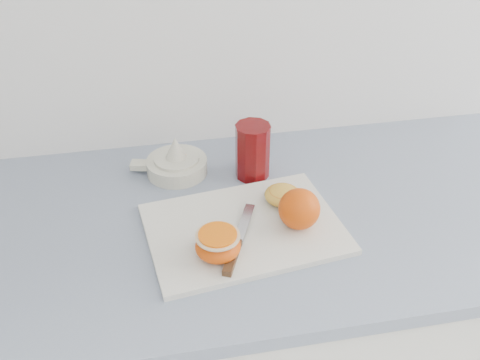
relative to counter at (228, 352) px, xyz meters
The scene contains 8 objects.
counter is the anchor object (origin of this frame).
cutting_board 0.45m from the counter, 65.83° to the right, with size 0.37×0.26×0.01m, color silver.
whole_orange 0.52m from the counter, 30.05° to the right, with size 0.08×0.08×0.08m.
half_orange 0.50m from the counter, 105.12° to the right, with size 0.08×0.08×0.05m.
squeezed_shell 0.49m from the counter, ahead, with size 0.07×0.07×0.03m.
paring_knife 0.48m from the counter, 92.13° to the right, with size 0.10×0.19×0.01m.
citrus_juicer 0.51m from the counter, 116.50° to the left, with size 0.17×0.14×0.09m.
red_tumbler 0.52m from the counter, 57.21° to the left, with size 0.08×0.08×0.13m.
Camera 1 is at (-0.09, 0.86, 1.57)m, focal length 40.00 mm.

